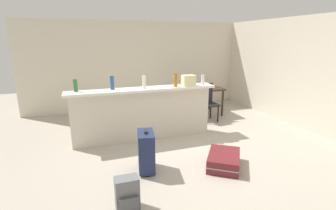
# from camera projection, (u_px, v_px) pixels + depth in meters

# --- Properties ---
(ground_plane) EXTENTS (13.00, 13.00, 0.05)m
(ground_plane) POSITION_uv_depth(u_px,v_px,m) (180.00, 146.00, 4.82)
(ground_plane) COLOR #ADA393
(wall_back) EXTENTS (6.60, 0.10, 2.50)m
(wall_back) POSITION_uv_depth(u_px,v_px,m) (142.00, 65.00, 7.27)
(wall_back) COLOR beige
(wall_back) RESTS_ON ground_plane
(wall_right) EXTENTS (0.10, 6.00, 2.50)m
(wall_right) POSITION_uv_depth(u_px,v_px,m) (298.00, 72.00, 5.74)
(wall_right) COLOR beige
(wall_right) RESTS_ON ground_plane
(partition_half_wall) EXTENTS (2.80, 0.20, 1.01)m
(partition_half_wall) POSITION_uv_depth(u_px,v_px,m) (144.00, 115.00, 5.01)
(partition_half_wall) COLOR beige
(partition_half_wall) RESTS_ON ground_plane
(bar_countertop) EXTENTS (2.96, 0.40, 0.05)m
(bar_countertop) POSITION_uv_depth(u_px,v_px,m) (143.00, 89.00, 4.88)
(bar_countertop) COLOR white
(bar_countertop) RESTS_ON partition_half_wall
(bottle_green) EXTENTS (0.07, 0.07, 0.23)m
(bottle_green) POSITION_uv_depth(u_px,v_px,m) (76.00, 85.00, 4.53)
(bottle_green) COLOR #2D6B38
(bottle_green) RESTS_ON bar_countertop
(bottle_blue) EXTENTS (0.07, 0.07, 0.26)m
(bottle_blue) POSITION_uv_depth(u_px,v_px,m) (112.00, 83.00, 4.72)
(bottle_blue) COLOR #284C89
(bottle_blue) RESTS_ON bar_countertop
(bottle_white) EXTENTS (0.07, 0.07, 0.25)m
(bottle_white) POSITION_uv_depth(u_px,v_px,m) (144.00, 82.00, 4.80)
(bottle_white) COLOR silver
(bottle_white) RESTS_ON bar_countertop
(bottle_amber) EXTENTS (0.07, 0.07, 0.29)m
(bottle_amber) POSITION_uv_depth(u_px,v_px,m) (176.00, 80.00, 4.97)
(bottle_amber) COLOR #9E661E
(bottle_amber) RESTS_ON bar_countertop
(bottle_clear) EXTENTS (0.07, 0.07, 0.20)m
(bottle_clear) POSITION_uv_depth(u_px,v_px,m) (203.00, 80.00, 5.24)
(bottle_clear) COLOR silver
(bottle_clear) RESTS_ON bar_countertop
(grocery_bag) EXTENTS (0.26, 0.18, 0.22)m
(grocery_bag) POSITION_uv_depth(u_px,v_px,m) (189.00, 81.00, 5.10)
(grocery_bag) COLOR beige
(grocery_bag) RESTS_ON bar_countertop
(dining_table) EXTENTS (1.10, 0.80, 0.74)m
(dining_table) POSITION_uv_depth(u_px,v_px,m) (200.00, 91.00, 6.64)
(dining_table) COLOR #332319
(dining_table) RESTS_ON ground_plane
(dining_chair_near_partition) EXTENTS (0.44, 0.44, 0.93)m
(dining_chair_near_partition) POSITION_uv_depth(u_px,v_px,m) (208.00, 101.00, 6.17)
(dining_chair_near_partition) COLOR black
(dining_chair_near_partition) RESTS_ON ground_plane
(suitcase_flat_maroon) EXTENTS (0.80, 0.87, 0.22)m
(suitcase_flat_maroon) POSITION_uv_depth(u_px,v_px,m) (224.00, 160.00, 3.99)
(suitcase_flat_maroon) COLOR maroon
(suitcase_flat_maroon) RESTS_ON ground_plane
(suitcase_upright_navy) EXTENTS (0.32, 0.48, 0.67)m
(suitcase_upright_navy) POSITION_uv_depth(u_px,v_px,m) (146.00, 151.00, 3.81)
(suitcase_upright_navy) COLOR #1E284C
(suitcase_upright_navy) RESTS_ON ground_plane
(backpack_grey) EXTENTS (0.28, 0.25, 0.42)m
(backpack_grey) POSITION_uv_depth(u_px,v_px,m) (127.00, 195.00, 2.95)
(backpack_grey) COLOR slate
(backpack_grey) RESTS_ON ground_plane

